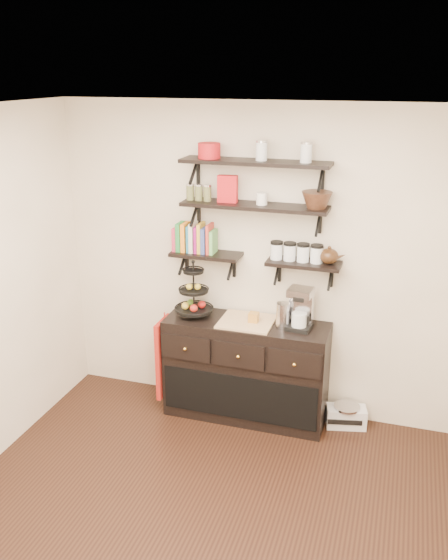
# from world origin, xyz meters

# --- Properties ---
(floor) EXTENTS (3.50, 3.50, 0.00)m
(floor) POSITION_xyz_m (0.00, 0.00, 0.00)
(floor) COLOR black
(floor) RESTS_ON ground
(ceiling) EXTENTS (3.50, 3.50, 0.02)m
(ceiling) POSITION_xyz_m (0.00, 0.00, 2.70)
(ceiling) COLOR white
(ceiling) RESTS_ON back_wall
(back_wall) EXTENTS (3.50, 0.02, 2.70)m
(back_wall) POSITION_xyz_m (0.00, 1.75, 1.35)
(back_wall) COLOR white
(back_wall) RESTS_ON ground
(shelf_top) EXTENTS (1.20, 0.27, 0.23)m
(shelf_top) POSITION_xyz_m (0.00, 1.62, 2.23)
(shelf_top) COLOR black
(shelf_top) RESTS_ON back_wall
(shelf_mid) EXTENTS (1.20, 0.27, 0.23)m
(shelf_mid) POSITION_xyz_m (0.00, 1.62, 1.88)
(shelf_mid) COLOR black
(shelf_mid) RESTS_ON back_wall
(shelf_low_left) EXTENTS (0.60, 0.25, 0.23)m
(shelf_low_left) POSITION_xyz_m (-0.42, 1.63, 1.43)
(shelf_low_left) COLOR black
(shelf_low_left) RESTS_ON back_wall
(shelf_low_right) EXTENTS (0.60, 0.25, 0.23)m
(shelf_low_right) POSITION_xyz_m (0.42, 1.63, 1.43)
(shelf_low_right) COLOR black
(shelf_low_right) RESTS_ON back_wall
(cookbooks) EXTENTS (0.36, 0.15, 0.26)m
(cookbooks) POSITION_xyz_m (-0.51, 1.63, 1.56)
(cookbooks) COLOR #BB2C47
(cookbooks) RESTS_ON shelf_low_left
(glass_canisters) EXTENTS (0.43, 0.10, 0.13)m
(glass_canisters) POSITION_xyz_m (0.36, 1.63, 1.51)
(glass_canisters) COLOR silver
(glass_canisters) RESTS_ON shelf_low_right
(sideboard) EXTENTS (1.40, 0.50, 0.92)m
(sideboard) POSITION_xyz_m (-0.02, 1.51, 0.45)
(sideboard) COLOR black
(sideboard) RESTS_ON floor
(fruit_stand) EXTENTS (0.33, 0.33, 0.48)m
(fruit_stand) POSITION_xyz_m (-0.49, 1.52, 1.07)
(fruit_stand) COLOR black
(fruit_stand) RESTS_ON sideboard
(candle) EXTENTS (0.08, 0.08, 0.08)m
(candle) POSITION_xyz_m (0.04, 1.51, 0.96)
(candle) COLOR #B17628
(candle) RESTS_ON sideboard
(coffee_maker) EXTENTS (0.21, 0.20, 0.36)m
(coffee_maker) POSITION_xyz_m (0.42, 1.54, 1.07)
(coffee_maker) COLOR black
(coffee_maker) RESTS_ON sideboard
(thermal_carafe) EXTENTS (0.11, 0.11, 0.22)m
(thermal_carafe) POSITION_xyz_m (0.29, 1.49, 1.01)
(thermal_carafe) COLOR silver
(thermal_carafe) RESTS_ON sideboard
(apron) EXTENTS (0.04, 0.31, 0.72)m
(apron) POSITION_xyz_m (-0.75, 1.41, 0.51)
(apron) COLOR #9C1A10
(apron) RESTS_ON sideboard
(radio) EXTENTS (0.36, 0.27, 0.20)m
(radio) POSITION_xyz_m (0.86, 1.60, 0.10)
(radio) COLOR silver
(radio) RESTS_ON floor
(recipe_box) EXTENTS (0.16, 0.07, 0.22)m
(recipe_box) POSITION_xyz_m (-0.23, 1.61, 2.01)
(recipe_box) COLOR #B6141A
(recipe_box) RESTS_ON shelf_mid
(walnut_bowl) EXTENTS (0.24, 0.24, 0.13)m
(walnut_bowl) POSITION_xyz_m (0.50, 1.61, 1.96)
(walnut_bowl) COLOR black
(walnut_bowl) RESTS_ON shelf_mid
(ramekins) EXTENTS (0.09, 0.09, 0.10)m
(ramekins) POSITION_xyz_m (0.06, 1.61, 1.95)
(ramekins) COLOR white
(ramekins) RESTS_ON shelf_mid
(teapot) EXTENTS (0.23, 0.19, 0.15)m
(teapot) POSITION_xyz_m (0.62, 1.63, 1.53)
(teapot) COLOR #331E0F
(teapot) RESTS_ON shelf_low_right
(red_pot) EXTENTS (0.18, 0.18, 0.12)m
(red_pot) POSITION_xyz_m (-0.38, 1.61, 2.31)
(red_pot) COLOR #B6141A
(red_pot) RESTS_ON shelf_top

